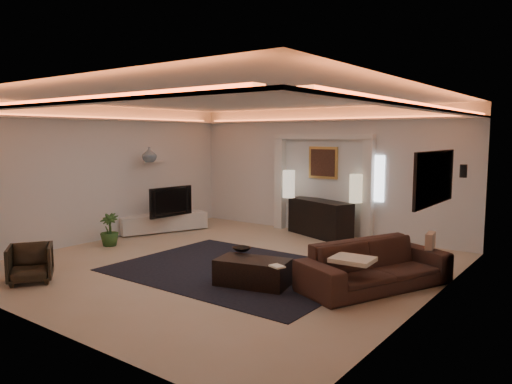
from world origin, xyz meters
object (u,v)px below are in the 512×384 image
Objects in this scene: sofa at (375,265)px; coffee_table at (253,272)px; console at (320,219)px; armchair at (30,263)px.

sofa reaches higher than coffee_table.
console is at bearing 90.92° from coffee_table.
armchair reaches higher than coffee_table.
armchair is at bearing -87.43° from console.
coffee_table is at bearing 147.18° from sofa.
console is 2.60× the size of armchair.
sofa is 3.65× the size of armchair.
armchair is at bearing 147.42° from sofa.
sofa is at bearing -22.02° from armchair.
console is 0.71× the size of sofa.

